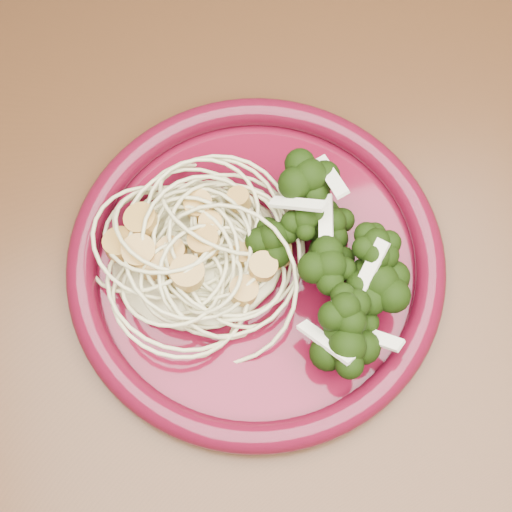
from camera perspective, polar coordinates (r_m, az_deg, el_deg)
name	(u,v)px	position (r m, az deg, el deg)	size (l,w,h in m)	color
dining_table	(185,399)	(0.61, -5.73, -11.30)	(1.20, 0.80, 0.75)	#472814
dinner_plate	(256,261)	(0.52, 0.00, -0.40)	(0.35, 0.35, 0.02)	#520919
spaghetti_pile	(198,251)	(0.51, -4.67, 0.37)	(0.13, 0.11, 0.03)	#C6C18A
scallop_cluster	(194,233)	(0.48, -4.97, 1.88)	(0.11, 0.11, 0.04)	#B98D3F
broccoli_pile	(329,256)	(0.50, 5.84, 0.02)	(0.09, 0.14, 0.05)	black
onion_garnish	(333,238)	(0.48, 6.19, 1.41)	(0.06, 0.09, 0.05)	white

